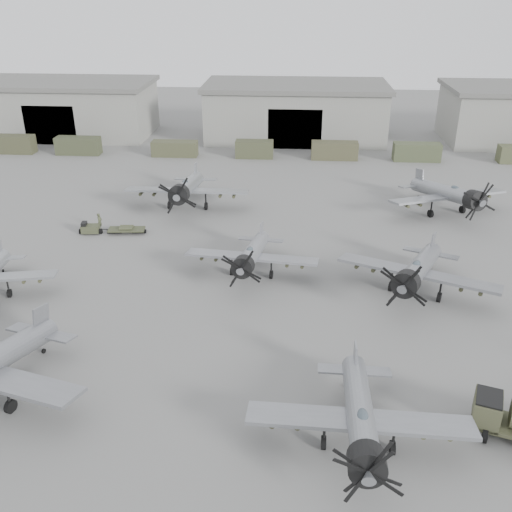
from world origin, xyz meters
The scene contains 16 objects.
ground centered at (0.00, 0.00, 0.00)m, with size 220.00×220.00×0.00m, color slate.
hangar_left centered at (-38.00, 61.96, 4.37)m, with size 29.00×14.80×8.70m.
hangar_center centered at (0.00, 61.96, 4.37)m, with size 29.00×14.80×8.70m.
support_truck_0 centered at (-41.78, 50.00, 1.31)m, with size 6.28×2.20×2.63m, color #3D3F29.
support_truck_1 centered at (-31.88, 50.00, 1.27)m, with size 6.48×2.20×2.54m, color #3A3F29.
support_truck_2 centered at (-17.46, 50.00, 1.09)m, with size 6.60×2.20×2.19m, color #42442D.
support_truck_3 centered at (-5.75, 50.00, 1.23)m, with size 5.43×2.20×2.47m, color #3F432C.
support_truck_4 centered at (5.80, 50.00, 1.25)m, with size 6.63×2.20×2.51m, color #45442D.
support_truck_5 centered at (17.45, 50.00, 1.26)m, with size 6.61×2.20×2.52m, color #424930.
aircraft_near_1 centered at (4.03, -7.17, 2.24)m, with size 12.29×11.06×4.93m.
aircraft_mid_1 centered at (-3.35, 12.82, 2.10)m, with size 11.59×10.43×4.61m.
aircraft_mid_2 centered at (10.14, 10.32, 2.37)m, with size 12.74×11.54×5.20m.
aircraft_far_0 centered at (-11.75, 28.51, 2.51)m, with size 13.70×12.32×5.52m.
aircraft_far_1 centered at (17.00, 28.73, 2.45)m, with size 13.30×12.02×5.39m.
tug_trailer centered at (-19.00, 21.22, 0.48)m, with size 6.42×1.77×1.28m.
ground_crew centered at (-19.72, 22.17, 0.89)m, with size 0.65×0.43×1.78m, color #40472E.
Camera 1 is at (0.11, -30.87, 23.18)m, focal length 40.00 mm.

